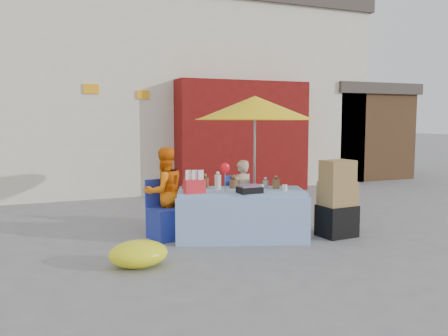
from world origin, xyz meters
name	(u,v)px	position (x,y,z in m)	size (l,w,h in m)	color
ground	(229,245)	(0.00, 0.00, 0.00)	(80.00, 80.00, 0.00)	slate
backdrop	(139,69)	(0.52, 7.52, 3.10)	(14.00, 8.00, 7.80)	silver
market_table	(240,214)	(0.30, 0.27, 0.36)	(2.03, 1.45, 1.12)	#99B4F5
chair_left	(167,221)	(-0.68, 0.69, 0.26)	(0.57, 0.56, 0.85)	#213097
chair_right	(245,214)	(0.57, 0.69, 0.26)	(0.57, 0.56, 0.85)	#213097
vendor_orange	(165,192)	(-0.67, 0.83, 0.66)	(0.64, 0.50, 1.32)	orange
vendor_beige	(242,194)	(0.58, 0.83, 0.54)	(0.40, 0.26, 1.09)	#C4AC8B
umbrella	(255,108)	(0.88, 0.98, 1.89)	(1.90, 1.90, 2.09)	gray
box_stack	(337,201)	(1.65, -0.18, 0.52)	(0.54, 0.45, 1.13)	black
tarp_bundle	(138,254)	(-1.37, -0.47, 0.16)	(0.69, 0.55, 0.31)	yellow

